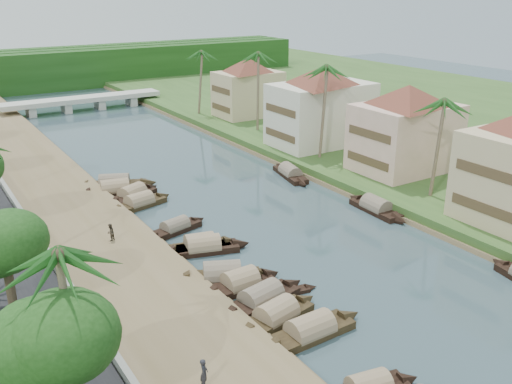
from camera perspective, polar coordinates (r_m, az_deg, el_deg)
ground at (r=46.20m, az=9.42°, el=-7.68°), size 220.00×220.00×0.00m
left_bank at (r=55.53m, az=-17.55°, el=-3.03°), size 10.00×180.00×0.80m
right_bank at (r=71.64m, az=10.36°, el=2.94°), size 16.00×180.00×1.20m
retaining_wall at (r=54.43m, az=-21.89°, el=-2.96°), size 0.40×180.00×1.10m
treeline at (r=134.13m, az=-20.47°, el=11.43°), size 120.00×14.00×8.00m
bridge at (r=107.59m, az=-16.95°, el=8.73°), size 28.00×4.00×2.40m
building_mid at (r=66.81m, az=14.75°, el=6.28°), size 14.11×14.11×9.70m
building_far at (r=76.10m, az=6.55°, el=8.64°), size 15.59×15.59×10.20m
building_distant at (r=92.86m, az=-0.80°, el=10.51°), size 12.62×12.62×9.20m
sampan_2 at (r=37.68m, az=5.44°, el=-13.70°), size 8.69×2.14×2.27m
sampan_3 at (r=40.84m, az=0.52°, el=-10.69°), size 8.71×3.40×2.29m
sampan_4 at (r=39.04m, az=2.04°, el=-12.29°), size 8.12×3.39×2.25m
sampan_5 at (r=42.77m, az=-1.57°, el=-9.17°), size 7.35×2.23×2.32m
sampan_6 at (r=43.82m, az=-3.40°, el=-8.43°), size 8.33×5.21×2.45m
sampan_7 at (r=48.44m, az=-5.28°, el=-5.56°), size 8.38×3.98×2.20m
sampan_8 at (r=48.75m, az=-5.64°, el=-5.40°), size 7.40×3.19×2.23m
sampan_9 at (r=52.49m, az=-8.08°, el=-3.60°), size 7.33×3.15×1.87m
sampan_10 at (r=58.97m, az=-11.57°, el=-1.10°), size 7.99×3.47×2.17m
sampan_11 at (r=61.34m, az=-12.24°, el=-0.31°), size 7.80×4.93×2.24m
sampan_12 at (r=65.35m, az=-13.96°, el=0.82°), size 9.40×5.52×2.26m
sampan_13 at (r=63.32m, az=-13.90°, el=0.20°), size 8.89×3.61×2.36m
sampan_15 at (r=57.79m, az=11.93°, el=-1.57°), size 2.22×8.62×2.28m
sampan_16 at (r=66.94m, az=3.45°, el=1.85°), size 3.43×9.06×2.18m
canoe_1 at (r=42.17m, az=2.84°, el=-10.14°), size 5.51×1.66×0.88m
canoe_2 at (r=61.54m, az=-12.44°, el=-0.58°), size 5.79×2.81×0.85m
palm_1 at (r=57.88m, az=18.05°, el=8.41°), size 3.20×3.20×11.15m
palm_2 at (r=68.72m, az=6.81°, el=12.08°), size 3.20×3.20×12.54m
palm_3 at (r=82.23m, az=0.18°, el=13.51°), size 3.20×3.20×12.54m
palm_4 at (r=26.45m, az=-18.67°, el=-6.07°), size 3.20×3.20×10.48m
palm_7 at (r=94.06m, az=-5.83°, el=13.62°), size 3.20×3.20×11.47m
tree_1 at (r=27.90m, az=-19.65°, el=-13.85°), size 5.10×5.10×7.05m
tree_2 at (r=38.92m, az=-23.96°, el=-4.82°), size 4.73×4.73×6.69m
tree_6 at (r=81.01m, az=8.36°, el=8.80°), size 4.62×4.62×6.54m
person_near at (r=32.17m, az=-5.22°, el=-17.61°), size 0.69×0.77×1.76m
person_far at (r=49.89m, az=-14.36°, el=-3.92°), size 0.93×0.91×1.52m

